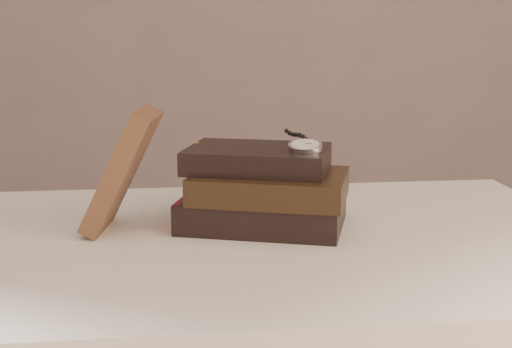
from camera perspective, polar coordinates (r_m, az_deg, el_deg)
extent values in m
cube|color=white|center=(0.97, -1.94, -6.14)|extent=(1.00, 0.60, 0.04)
cube|color=white|center=(0.99, -1.91, -9.43)|extent=(0.88, 0.49, 0.08)
cube|color=black|center=(1.01, 0.57, -3.00)|extent=(0.26, 0.21, 0.04)
cube|color=#F6E5C9|center=(1.01, 0.72, -3.01)|extent=(0.25, 0.20, 0.03)
cube|color=gold|center=(1.05, -4.96, -2.38)|extent=(0.01, 0.01, 0.04)
cube|color=maroon|center=(1.03, -5.26, -2.69)|extent=(0.05, 0.14, 0.04)
cube|color=black|center=(0.99, 1.12, -0.96)|extent=(0.24, 0.20, 0.04)
cube|color=#F6E5C9|center=(0.99, 1.27, -0.97)|extent=(0.23, 0.19, 0.03)
cube|color=gold|center=(1.03, -4.18, -0.45)|extent=(0.01, 0.01, 0.04)
cube|color=black|center=(1.00, 0.16, 1.22)|extent=(0.22, 0.19, 0.03)
cube|color=#F6E5C9|center=(1.00, 0.31, 1.21)|extent=(0.22, 0.17, 0.03)
cube|color=gold|center=(1.04, -4.69, 1.61)|extent=(0.01, 0.01, 0.03)
cube|color=#472B1B|center=(0.99, -10.57, 0.32)|extent=(0.12, 0.12, 0.17)
cylinder|color=silver|center=(0.97, 3.91, 2.12)|extent=(0.06, 0.06, 0.02)
cylinder|color=white|center=(0.96, 3.92, 2.37)|extent=(0.05, 0.05, 0.01)
torus|color=silver|center=(0.96, 3.92, 2.34)|extent=(0.05, 0.05, 0.01)
cylinder|color=silver|center=(0.99, 4.11, 2.38)|extent=(0.01, 0.01, 0.01)
cube|color=black|center=(0.97, 3.96, 2.47)|extent=(0.00, 0.01, 0.00)
cube|color=black|center=(0.96, 4.19, 2.41)|extent=(0.01, 0.00, 0.00)
sphere|color=black|center=(1.00, 4.03, 2.75)|extent=(0.01, 0.01, 0.01)
sphere|color=black|center=(1.01, 3.75, 2.97)|extent=(0.01, 0.01, 0.01)
sphere|color=black|center=(1.02, 3.47, 3.10)|extent=(0.01, 0.01, 0.01)
sphere|color=black|center=(1.04, 3.20, 3.14)|extent=(0.01, 0.01, 0.01)
sphere|color=black|center=(1.05, 2.94, 3.16)|extent=(0.01, 0.01, 0.01)
sphere|color=black|center=(1.07, 2.68, 3.25)|extent=(0.01, 0.01, 0.01)
sphere|color=black|center=(1.08, 2.43, 3.44)|extent=(0.01, 0.01, 0.01)
torus|color=silver|center=(1.09, -4.04, 0.39)|extent=(0.05, 0.03, 0.04)
torus|color=silver|center=(1.08, -1.58, 0.29)|extent=(0.05, 0.03, 0.04)
cylinder|color=silver|center=(1.08, -2.82, 0.49)|extent=(0.01, 0.01, 0.00)
cylinder|color=silver|center=(1.14, -4.35, 0.66)|extent=(0.03, 0.10, 0.02)
cylinder|color=silver|center=(1.12, 0.00, 0.49)|extent=(0.03, 0.10, 0.02)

